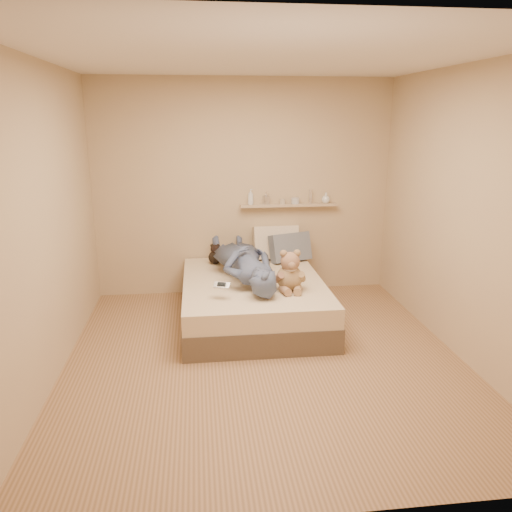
{
  "coord_description": "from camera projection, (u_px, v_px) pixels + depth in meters",
  "views": [
    {
      "loc": [
        -0.57,
        -4.13,
        2.15
      ],
      "look_at": [
        0.0,
        0.65,
        0.8
      ],
      "focal_mm": 35.0,
      "sensor_mm": 36.0,
      "label": 1
    }
  ],
  "objects": [
    {
      "name": "dark_plush",
      "position": [
        215.0,
        255.0,
        5.93
      ],
      "size": [
        0.16,
        0.16,
        0.25
      ],
      "color": "black",
      "rests_on": "bed"
    },
    {
      "name": "person",
      "position": [
        244.0,
        261.0,
        5.39
      ],
      "size": [
        0.85,
        1.67,
        0.38
      ],
      "primitive_type": "imported",
      "rotation": [
        0.0,
        0.0,
        3.32
      ],
      "color": "#484D71",
      "rests_on": "bed"
    },
    {
      "name": "room",
      "position": [
        265.0,
        220.0,
        4.24
      ],
      "size": [
        3.8,
        3.8,
        3.8
      ],
      "color": "#9E7652",
      "rests_on": "ground"
    },
    {
      "name": "wall_shelf",
      "position": [
        289.0,
        205.0,
        6.12
      ],
      "size": [
        1.2,
        0.12,
        0.03
      ],
      "primitive_type": "cube",
      "color": "tan",
      "rests_on": "wall_back"
    },
    {
      "name": "pillow_cream",
      "position": [
        276.0,
        243.0,
        6.14
      ],
      "size": [
        0.56,
        0.27,
        0.43
      ],
      "primitive_type": "cube",
      "rotation": [
        -0.27,
        0.0,
        0.02
      ],
      "color": "beige",
      "rests_on": "bed"
    },
    {
      "name": "shelf_bottles",
      "position": [
        290.0,
        198.0,
        6.09
      ],
      "size": [
        1.04,
        0.13,
        0.19
      ],
      "color": "silver",
      "rests_on": "wall_shelf"
    },
    {
      "name": "teddy_bear",
      "position": [
        290.0,
        274.0,
        5.0
      ],
      "size": [
        0.36,
        0.34,
        0.43
      ],
      "color": "#A47E5A",
      "rests_on": "bed"
    },
    {
      "name": "game_console",
      "position": [
        222.0,
        285.0,
        4.78
      ],
      "size": [
        0.17,
        0.12,
        0.05
      ],
      "color": "silver",
      "rests_on": "bed"
    },
    {
      "name": "bed",
      "position": [
        253.0,
        300.0,
        5.42
      ],
      "size": [
        1.5,
        1.9,
        0.45
      ],
      "color": "brown",
      "rests_on": "floor"
    },
    {
      "name": "pillow_grey",
      "position": [
        290.0,
        247.0,
        6.03
      ],
      "size": [
        0.55,
        0.38,
        0.37
      ],
      "primitive_type": "cube",
      "rotation": [
        -0.29,
        0.0,
        0.33
      ],
      "color": "slate",
      "rests_on": "bed"
    }
  ]
}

